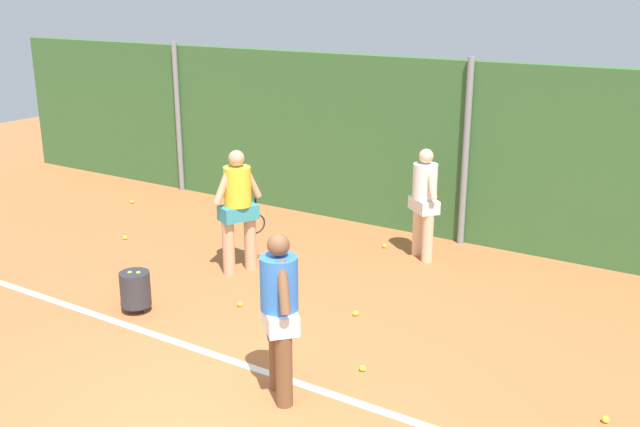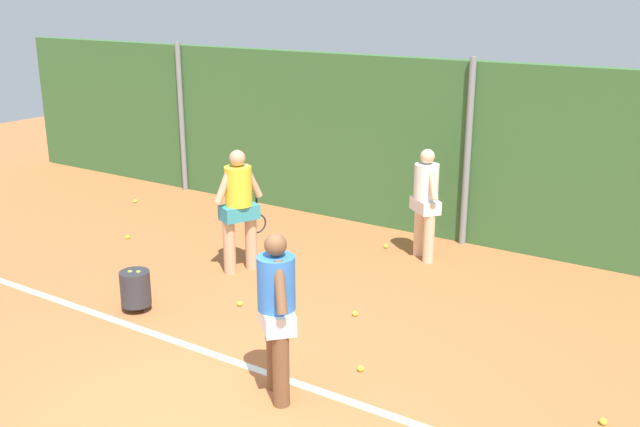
{
  "view_description": "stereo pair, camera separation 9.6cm",
  "coord_description": "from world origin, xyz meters",
  "views": [
    {
      "loc": [
        3.77,
        -4.14,
        3.7
      ],
      "look_at": [
        -0.71,
        2.91,
        1.1
      ],
      "focal_mm": 40.58,
      "sensor_mm": 36.0,
      "label": 1
    },
    {
      "loc": [
        3.85,
        -4.09,
        3.7
      ],
      "look_at": [
        -0.71,
        2.91,
        1.1
      ],
      "focal_mm": 40.58,
      "sensor_mm": 36.0,
      "label": 2
    }
  ],
  "objects": [
    {
      "name": "ball_hopper",
      "position": [
        -2.35,
        1.38,
        0.29
      ],
      "size": [
        0.36,
        0.36,
        0.51
      ],
      "color": "#2D2D33",
      "rests_on": "ground_plane"
    },
    {
      "name": "tennis_ball_2",
      "position": [
        -0.87,
        4.96,
        0.03
      ],
      "size": [
        0.07,
        0.07,
        0.07
      ],
      "primitive_type": "sphere",
      "color": "#CCDB33",
      "rests_on": "ground_plane"
    },
    {
      "name": "fence_post_center",
      "position": [
        0.0,
        5.78,
        1.4
      ],
      "size": [
        0.1,
        0.1,
        2.79
      ],
      "primitive_type": "cylinder",
      "color": "gray",
      "rests_on": "ground_plane"
    },
    {
      "name": "fence_post_left",
      "position": [
        -5.69,
        5.78,
        1.4
      ],
      "size": [
        0.1,
        0.1,
        2.79
      ],
      "primitive_type": "cylinder",
      "color": "gray",
      "rests_on": "ground_plane"
    },
    {
      "name": "tennis_ball_0",
      "position": [
        -5.82,
        4.61,
        0.03
      ],
      "size": [
        0.07,
        0.07,
        0.07
      ],
      "primitive_type": "sphere",
      "color": "#CCDB33",
      "rests_on": "ground_plane"
    },
    {
      "name": "tennis_ball_1",
      "position": [
        -1.39,
        2.15,
        0.03
      ],
      "size": [
        0.07,
        0.07,
        0.07
      ],
      "primitive_type": "sphere",
      "color": "#CCDB33",
      "rests_on": "ground_plane"
    },
    {
      "name": "ground_plane",
      "position": [
        0.0,
        1.75,
        0.0
      ],
      "size": [
        30.34,
        30.34,
        0.0
      ],
      "primitive_type": "plane",
      "color": "#B76638"
    },
    {
      "name": "player_backcourt_far",
      "position": [
        -0.23,
        4.88,
        0.9
      ],
      "size": [
        0.55,
        0.51,
        1.6
      ],
      "rotation": [
        0.0,
        0.0,
        5.6
      ],
      "color": "beige",
      "rests_on": "ground_plane"
    },
    {
      "name": "tennis_ball_7",
      "position": [
        -4.43,
        3.14,
        0.03
      ],
      "size": [
        0.07,
        0.07,
        0.07
      ],
      "primitive_type": "sphere",
      "color": "#CCDB33",
      "rests_on": "ground_plane"
    },
    {
      "name": "tennis_ball_4",
      "position": [
        -0.07,
        2.68,
        0.03
      ],
      "size": [
        0.07,
        0.07,
        0.07
      ],
      "primitive_type": "sphere",
      "color": "#CCDB33",
      "rests_on": "ground_plane"
    },
    {
      "name": "tennis_ball_8",
      "position": [
        0.64,
        1.59,
        0.03
      ],
      "size": [
        0.07,
        0.07,
        0.07
      ],
      "primitive_type": "sphere",
      "color": "#CCDB33",
      "rests_on": "ground_plane"
    },
    {
      "name": "hedge_fence_backdrop",
      "position": [
        0.0,
        5.96,
        1.36
      ],
      "size": [
        19.72,
        0.25,
        2.72
      ],
      "primitive_type": "cube",
      "color": "#386633",
      "rests_on": "ground_plane"
    },
    {
      "name": "court_baseline_paint",
      "position": [
        0.0,
        1.04,
        0.0
      ],
      "size": [
        14.41,
        0.1,
        0.01
      ],
      "primitive_type": "cube",
      "color": "white",
      "rests_on": "ground_plane"
    },
    {
      "name": "player_midcourt",
      "position": [
        -2.12,
        3.08,
        0.95
      ],
      "size": [
        0.47,
        0.75,
        1.69
      ],
      "rotation": [
        0.0,
        0.0,
        1.15
      ],
      "color": "tan",
      "rests_on": "ground_plane"
    },
    {
      "name": "player_foreground_near",
      "position": [
        0.2,
        0.77,
        0.91
      ],
      "size": [
        0.62,
        0.53,
        1.63
      ],
      "rotation": [
        0.0,
        0.0,
        2.39
      ],
      "color": "brown",
      "rests_on": "ground_plane"
    },
    {
      "name": "tennis_ball_6",
      "position": [
        2.91,
        1.96,
        0.03
      ],
      "size": [
        0.07,
        0.07,
        0.07
      ],
      "primitive_type": "sphere",
      "color": "#CCDB33",
      "rests_on": "ground_plane"
    }
  ]
}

